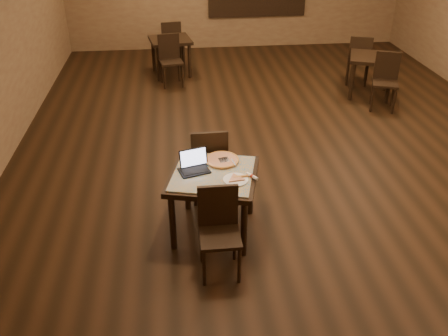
{
  "coord_description": "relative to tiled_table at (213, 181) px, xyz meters",
  "views": [
    {
      "loc": [
        -1.56,
        -6.63,
        3.38
      ],
      "look_at": [
        -1.09,
        -2.35,
        0.85
      ],
      "focal_mm": 38.0,
      "sensor_mm": 36.0,
      "label": 1
    }
  ],
  "objects": [
    {
      "name": "pizza_whole",
      "position": [
        0.12,
        0.24,
        0.12
      ],
      "size": [
        0.38,
        0.38,
        0.03
      ],
      "color": "beige",
      "rests_on": "pizza_pan"
    },
    {
      "name": "pizza_pan",
      "position": [
        0.12,
        0.24,
        0.11
      ],
      "size": [
        0.33,
        0.33,
        0.01
      ],
      "primitive_type": "cylinder",
      "color": "silver",
      "rests_on": "tiled_table"
    },
    {
      "name": "pizza_slice",
      "position": [
        0.22,
        -0.18,
        0.13
      ],
      "size": [
        0.22,
        0.22,
        0.02
      ],
      "primitive_type": null,
      "rotation": [
        0.0,
        0.0,
        0.12
      ],
      "color": "beige",
      "rests_on": "plate"
    },
    {
      "name": "chair_main_far",
      "position": [
        0.0,
        0.61,
        -0.1
      ],
      "size": [
        0.44,
        0.44,
        1.0
      ],
      "rotation": [
        0.0,
        0.0,
        3.16
      ],
      "color": "black",
      "rests_on": "ground"
    },
    {
      "name": "other_table_b_chair_far",
      "position": [
        -0.39,
        5.98,
        -0.11
      ],
      "size": [
        0.49,
        0.49,
        0.98
      ],
      "rotation": [
        0.0,
        0.0,
        3.31
      ],
      "color": "black",
      "rests_on": "ground"
    },
    {
      "name": "spatula",
      "position": [
        0.14,
        0.22,
        0.13
      ],
      "size": [
        0.15,
        0.28,
        0.01
      ],
      "primitive_type": "cube",
      "rotation": [
        0.0,
        0.0,
        0.17
      ],
      "color": "silver",
      "rests_on": "pizza_whole"
    },
    {
      "name": "laptop",
      "position": [
        -0.2,
        0.1,
        0.16
      ],
      "size": [
        0.36,
        0.33,
        0.21
      ],
      "rotation": [
        0.0,
        0.0,
        0.28
      ],
      "color": "black",
      "rests_on": "tiled_table"
    },
    {
      "name": "other_table_a_chair_far",
      "position": [
        3.25,
        4.39,
        -0.11
      ],
      "size": [
        0.54,
        0.54,
        0.98
      ],
      "rotation": [
        0.0,
        0.0,
        2.79
      ],
      "color": "black",
      "rests_on": "ground"
    },
    {
      "name": "napkin_roll",
      "position": [
        0.4,
        -0.14,
        0.12
      ],
      "size": [
        0.12,
        0.14,
        0.04
      ],
      "rotation": [
        0.0,
        0.0,
        0.64
      ],
      "color": "white",
      "rests_on": "tiled_table"
    },
    {
      "name": "plate",
      "position": [
        0.22,
        -0.18,
        0.11
      ],
      "size": [
        0.27,
        0.27,
        0.01
      ],
      "primitive_type": "cylinder",
      "color": "white",
      "rests_on": "tiled_table"
    },
    {
      "name": "other_table_b",
      "position": [
        -0.4,
        5.41,
        -0.03
      ],
      "size": [
        0.93,
        0.93,
        0.76
      ],
      "rotation": [
        0.0,
        0.0,
        0.17
      ],
      "color": "black",
      "rests_on": "ground"
    },
    {
      "name": "chair_main_near",
      "position": [
        -0.0,
        -0.62,
        -0.14
      ],
      "size": [
        0.4,
        0.4,
        0.93
      ],
      "rotation": [
        0.0,
        0.0,
        0.0
      ],
      "color": "black",
      "rests_on": "ground"
    },
    {
      "name": "other_table_a",
      "position": [
        3.28,
        3.81,
        -0.03
      ],
      "size": [
        1.03,
        1.03,
        0.76
      ],
      "rotation": [
        0.0,
        0.0,
        -0.35
      ],
      "color": "black",
      "rests_on": "ground"
    },
    {
      "name": "other_table_b_chair_near",
      "position": [
        -0.42,
        4.84,
        -0.11
      ],
      "size": [
        0.49,
        0.49,
        0.98
      ],
      "rotation": [
        0.0,
        0.0,
        0.17
      ],
      "color": "black",
      "rests_on": "ground"
    },
    {
      "name": "tiled_table",
      "position": [
        0.0,
        0.0,
        0.0
      ],
      "size": [
        1.12,
        1.12,
        0.76
      ],
      "rotation": [
        0.0,
        0.0,
        -0.25
      ],
      "color": "black",
      "rests_on": "ground"
    },
    {
      "name": "other_table_a_chair_near",
      "position": [
        3.31,
        3.24,
        -0.11
      ],
      "size": [
        0.54,
        0.54,
        0.98
      ],
      "rotation": [
        0.0,
        0.0,
        -0.35
      ],
      "color": "black",
      "rests_on": "ground"
    },
    {
      "name": "ground",
      "position": [
        1.2,
        2.3,
        -0.66
      ],
      "size": [
        10.0,
        10.0,
        0.0
      ],
      "primitive_type": "plane",
      "color": "black",
      "rests_on": "ground"
    }
  ]
}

